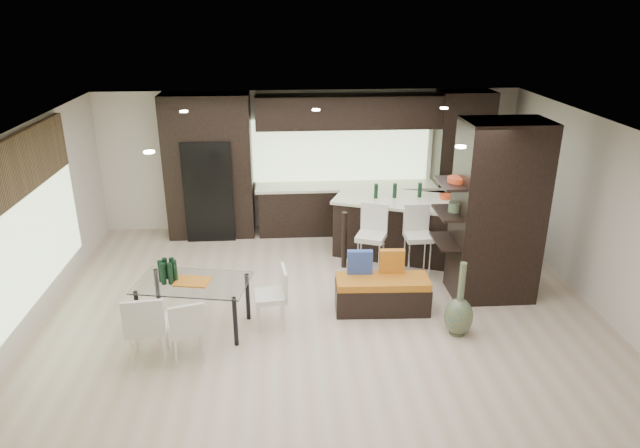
{
  "coord_description": "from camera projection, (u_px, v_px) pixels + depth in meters",
  "views": [
    {
      "loc": [
        -0.55,
        -7.25,
        4.22
      ],
      "look_at": [
        0.0,
        0.6,
        1.15
      ],
      "focal_mm": 32.0,
      "sensor_mm": 36.0,
      "label": 1
    }
  ],
  "objects": [
    {
      "name": "ground",
      "position": [
        323.0,
        312.0,
        8.31
      ],
      "size": [
        8.0,
        8.0,
        0.0
      ],
      "primitive_type": "plane",
      "color": "#C0AA93",
      "rests_on": "ground"
    },
    {
      "name": "back_wall",
      "position": [
        310.0,
        160.0,
        11.07
      ],
      "size": [
        8.0,
        0.02,
        2.7
      ],
      "primitive_type": "cube",
      "color": "beige",
      "rests_on": "ground"
    },
    {
      "name": "left_wall",
      "position": [
        23.0,
        234.0,
        7.56
      ],
      "size": [
        0.02,
        7.0,
        2.7
      ],
      "primitive_type": "cube",
      "color": "beige",
      "rests_on": "ground"
    },
    {
      "name": "right_wall",
      "position": [
        604.0,
        219.0,
        8.08
      ],
      "size": [
        0.02,
        7.0,
        2.7
      ],
      "primitive_type": "cube",
      "color": "beige",
      "rests_on": "ground"
    },
    {
      "name": "ceiling",
      "position": [
        323.0,
        129.0,
        7.33
      ],
      "size": [
        8.0,
        7.0,
        0.02
      ],
      "primitive_type": "cube",
      "color": "white",
      "rests_on": "ground"
    },
    {
      "name": "window_left",
      "position": [
        32.0,
        228.0,
        7.75
      ],
      "size": [
        0.04,
        3.2,
        1.9
      ],
      "primitive_type": "cube",
      "color": "#B2D199",
      "rests_on": "left_wall"
    },
    {
      "name": "window_back",
      "position": [
        341.0,
        150.0,
        11.0
      ],
      "size": [
        3.4,
        0.04,
        1.2
      ],
      "primitive_type": "cube",
      "color": "#B2D199",
      "rests_on": "back_wall"
    },
    {
      "name": "stone_accent",
      "position": [
        22.0,
        164.0,
        7.42
      ],
      "size": [
        0.08,
        3.0,
        0.8
      ],
      "primitive_type": "cube",
      "color": "brown",
      "rests_on": "left_wall"
    },
    {
      "name": "ceiling_spots",
      "position": [
        322.0,
        126.0,
        7.56
      ],
      "size": [
        4.0,
        3.0,
        0.02
      ],
      "primitive_type": "cube",
      "color": "white",
      "rests_on": "ceiling"
    },
    {
      "name": "back_cabinetry",
      "position": [
        337.0,
        164.0,
        10.79
      ],
      "size": [
        6.8,
        0.68,
        2.7
      ],
      "primitive_type": "cube",
      "color": "black",
      "rests_on": "ground"
    },
    {
      "name": "refrigerator",
      "position": [
        210.0,
        188.0,
        10.74
      ],
      "size": [
        0.9,
        0.68,
        1.9
      ],
      "primitive_type": "cube",
      "color": "black",
      "rests_on": "ground"
    },
    {
      "name": "partition_column",
      "position": [
        498.0,
        212.0,
        8.36
      ],
      "size": [
        1.2,
        0.8,
        2.7
      ],
      "primitive_type": "cube",
      "color": "black",
      "rests_on": "ground"
    },
    {
      "name": "kitchen_island",
      "position": [
        407.0,
        227.0,
        10.02
      ],
      "size": [
        2.73,
        1.94,
        1.05
      ],
      "primitive_type": "cube",
      "rotation": [
        0.0,
        0.0,
        -0.38
      ],
      "color": "black",
      "rests_on": "ground"
    },
    {
      "name": "stool_left",
      "position": [
        371.0,
        250.0,
        9.19
      ],
      "size": [
        0.57,
        0.57,
        0.99
      ],
      "primitive_type": "cube",
      "rotation": [
        0.0,
        0.0,
        -0.38
      ],
      "color": "silver",
      "rests_on": "ground"
    },
    {
      "name": "stool_mid",
      "position": [
        417.0,
        249.0,
        9.25
      ],
      "size": [
        0.43,
        0.43,
        0.96
      ],
      "primitive_type": "cube",
      "rotation": [
        0.0,
        0.0,
        0.01
      ],
      "color": "silver",
      "rests_on": "ground"
    },
    {
      "name": "stool_right",
      "position": [
        465.0,
        246.0,
        9.27
      ],
      "size": [
        0.56,
        0.56,
        1.04
      ],
      "primitive_type": "cube",
      "rotation": [
        0.0,
        0.0,
        -0.27
      ],
      "color": "silver",
      "rests_on": "ground"
    },
    {
      "name": "bench",
      "position": [
        382.0,
        294.0,
        8.27
      ],
      "size": [
        1.37,
        0.58,
        0.52
      ],
      "primitive_type": "cube",
      "rotation": [
        0.0,
        0.0,
        -0.04
      ],
      "color": "black",
      "rests_on": "ground"
    },
    {
      "name": "floor_vase",
      "position": [
        460.0,
        299.0,
        7.58
      ],
      "size": [
        0.45,
        0.45,
        1.06
      ],
      "primitive_type": null,
      "rotation": [
        0.0,
        0.0,
        -0.18
      ],
      "color": "#4E5E42",
      "rests_on": "ground"
    },
    {
      "name": "dining_table",
      "position": [
        195.0,
        306.0,
        7.78
      ],
      "size": [
        1.61,
        1.1,
        0.71
      ],
      "primitive_type": "cube",
      "rotation": [
        0.0,
        0.0,
        -0.19
      ],
      "color": "white",
      "rests_on": "ground"
    },
    {
      "name": "chair_near",
      "position": [
        187.0,
        331.0,
        7.1
      ],
      "size": [
        0.53,
        0.53,
        0.79
      ],
      "primitive_type": "cube",
      "rotation": [
        0.0,
        0.0,
        0.28
      ],
      "color": "silver",
      "rests_on": "ground"
    },
    {
      "name": "chair_far",
      "position": [
        148.0,
        330.0,
        7.02
      ],
      "size": [
        0.53,
        0.53,
        0.9
      ],
      "primitive_type": "cube",
      "rotation": [
        0.0,
        0.0,
        0.1
      ],
      "color": "silver",
      "rests_on": "ground"
    },
    {
      "name": "chair_end",
      "position": [
        271.0,
        300.0,
        7.83
      ],
      "size": [
        0.48,
        0.48,
        0.8
      ],
      "primitive_type": "cube",
      "rotation": [
        0.0,
        0.0,
        1.68
      ],
      "color": "silver",
      "rests_on": "ground"
    }
  ]
}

